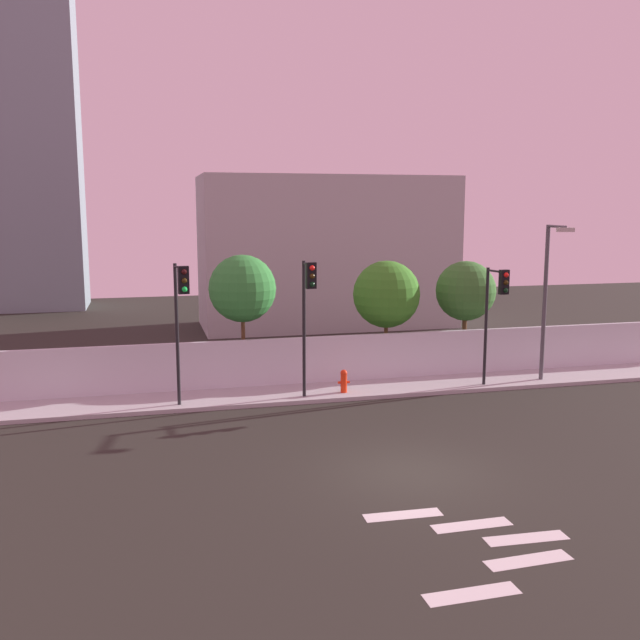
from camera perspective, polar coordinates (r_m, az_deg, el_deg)
name	(u,v)px	position (r m, az deg, el deg)	size (l,w,h in m)	color
ground_plane	(411,472)	(18.99, 7.43, -12.20)	(80.00, 80.00, 0.00)	#282620
sidewalk	(331,392)	(26.39, 0.87, -5.85)	(36.00, 2.40, 0.15)	#ABABAB
perimeter_wall	(322,359)	(27.37, 0.18, -3.21)	(36.00, 0.18, 1.80)	silver
crosswalk_marking	(479,544)	(15.53, 12.79, -17.38)	(3.93, 3.89, 0.01)	silver
traffic_light_left	(308,300)	(24.36, -1.00, 1.60)	(0.35, 1.12, 4.91)	black
traffic_light_center	(180,305)	(23.56, -11.30, 1.21)	(0.45, 1.49, 4.90)	black
traffic_light_right	(496,301)	(26.80, 14.13, 1.48)	(0.36, 1.32, 4.53)	black
street_lamp_curbside	(548,289)	(28.49, 18.07, 2.40)	(0.64, 1.77, 6.11)	#4C4C51
fire_hydrant	(344,380)	(25.91, 1.95, -4.92)	(0.44, 0.26, 0.86)	red
roadside_tree_leftmost	(242,289)	(27.67, -6.34, 2.55)	(2.66, 2.66, 5.09)	brown
roadside_tree_midleft	(387,294)	(29.13, 5.44, 2.09)	(2.79, 2.79, 4.76)	brown
roadside_tree_midright	(466,291)	(30.50, 11.78, 2.32)	(2.55, 2.55, 4.68)	brown
low_building_distant	(327,252)	(41.34, 0.54, 5.57)	(14.61, 6.00, 8.72)	#AFAFAF
tower_on_skyline	(29,83)	(53.05, -22.63, 17.37)	(6.09, 5.00, 30.32)	gray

